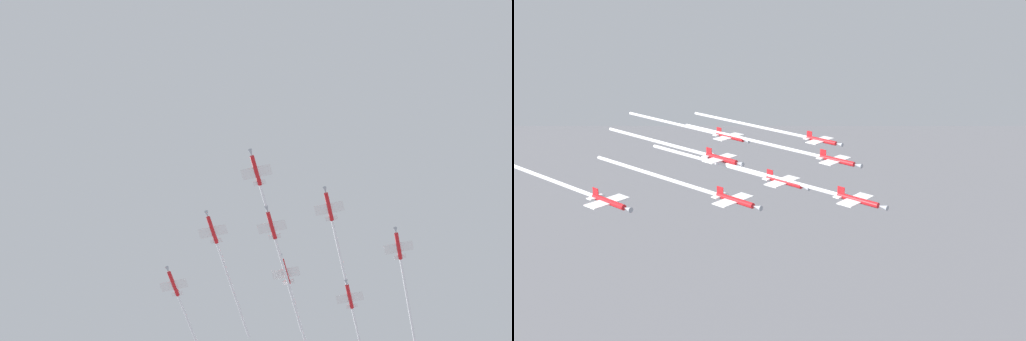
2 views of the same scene
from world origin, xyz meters
TOP-DOWN VIEW (x-y plane):
  - jet_lead at (1.51, 7.82)m, footprint 43.34×40.40m
  - jet_port_inner at (5.08, -22.32)m, footprint 49.27×45.92m
  - jet_starboard_inner at (29.30, 8.80)m, footprint 43.42×40.48m
  - jet_port_outer at (16.89, -6.48)m, footprint 42.30×39.44m
  - jet_starboard_outer at (5.16, -49.22)m, footprint 47.15×43.94m
  - jet_center_rear at (60.17, 6.91)m, footprint 50.61×47.17m
  - jet_port_trail at (32.46, -20.96)m, footprint 41.71×38.89m
  - jet_starboard_trail at (30.45, -45.91)m, footprint 41.36×38.56m

SIDE VIEW (x-z plane):
  - jet_starboard_outer at x=5.16m, z-range 189.62..192.43m
  - jet_port_outer at x=16.89m, z-range 190.50..193.31m
  - jet_lead at x=1.51m, z-range 190.90..193.71m
  - jet_starboard_trail at x=30.45m, z-range 191.32..194.13m
  - jet_starboard_inner at x=29.30m, z-range 191.65..194.46m
  - jet_port_inner at x=5.08m, z-range 191.78..194.59m
  - jet_center_rear at x=60.17m, z-range 192.08..194.89m
  - jet_port_trail at x=32.46m, z-range 192.12..194.93m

